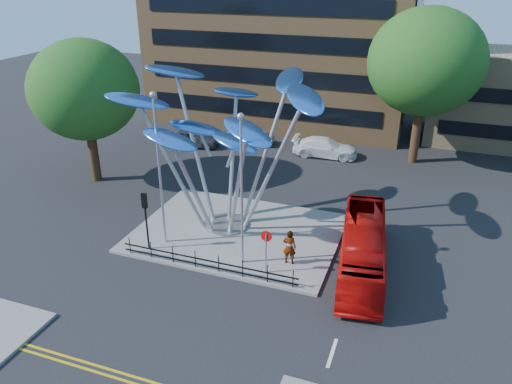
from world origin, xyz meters
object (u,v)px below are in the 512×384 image
at_px(street_lamp_right, 241,178).
at_px(parked_car_mid, 251,136).
at_px(parked_car_left, 193,138).
at_px(no_entry_sign_island, 266,245).
at_px(pedestrian, 289,247).
at_px(tree_right, 426,62).
at_px(leaf_sculpture, 223,119).
at_px(traffic_light_island, 145,210).
at_px(tree_left, 84,90).
at_px(street_lamp_left, 158,158).
at_px(parked_car_right, 325,147).
at_px(red_bus, 363,249).

distance_m(street_lamp_right, parked_car_mid, 20.22).
xyz_separation_m(parked_car_left, parked_car_mid, (4.50, 2.44, -0.10)).
bearing_deg(no_entry_sign_island, parked_car_left, 126.94).
bearing_deg(street_lamp_right, pedestrian, 18.02).
relative_size(tree_right, leaf_sculpture, 0.95).
distance_m(leaf_sculpture, traffic_light_island, 6.65).
height_order(no_entry_sign_island, pedestrian, no_entry_sign_island).
height_order(tree_left, street_lamp_left, tree_left).
height_order(parked_car_left, parked_car_right, parked_car_left).
height_order(street_lamp_left, traffic_light_island, street_lamp_left).
height_order(tree_right, parked_car_mid, tree_right).
height_order(leaf_sculpture, street_lamp_right, leaf_sculpture).
relative_size(red_bus, parked_car_mid, 2.20).
relative_size(red_bus, parked_car_right, 1.71).
distance_m(tree_left, red_bus, 21.97).
xyz_separation_m(tree_left, parked_car_mid, (7.96, 11.62, -6.10)).
height_order(street_lamp_left, parked_car_right, street_lamp_left).
bearing_deg(tree_right, traffic_light_island, -123.69).
relative_size(parked_car_left, parked_car_mid, 1.10).
xyz_separation_m(no_entry_sign_island, red_bus, (4.60, 2.19, -0.53)).
xyz_separation_m(leaf_sculpture, parked_car_left, (-8.47, 12.51, -6.08)).
relative_size(tree_right, parked_car_mid, 2.88).
bearing_deg(parked_car_mid, street_lamp_left, -178.85).
height_order(tree_left, red_bus, tree_left).
xyz_separation_m(tree_left, leaf_sculpture, (11.93, -3.32, 0.08)).
distance_m(street_lamp_left, traffic_light_island, 2.96).
height_order(tree_right, street_lamp_right, tree_right).
xyz_separation_m(tree_left, traffic_light_island, (9.00, -7.50, -4.18)).
distance_m(parked_car_left, parked_car_right, 11.61).
height_order(street_lamp_right, parked_car_mid, street_lamp_right).
xyz_separation_m(no_entry_sign_island, parked_car_left, (-12.54, 16.67, -1.03)).
relative_size(tree_left, street_lamp_left, 1.17).
bearing_deg(tree_right, red_bus, -94.63).
bearing_deg(red_bus, parked_car_right, 102.08).
bearing_deg(traffic_light_island, street_lamp_right, 5.19).
xyz_separation_m(tree_left, red_bus, (20.60, -5.29, -5.51)).
distance_m(street_lamp_left, parked_car_right, 18.68).
bearing_deg(tree_right, street_lamp_right, -111.54).
height_order(parked_car_mid, parked_car_right, parked_car_right).
bearing_deg(traffic_light_island, red_bus, 10.78).
bearing_deg(no_entry_sign_island, parked_car_mid, 112.81).
distance_m(red_bus, pedestrian, 3.83).
relative_size(street_lamp_left, parked_car_mid, 2.10).
bearing_deg(street_lamp_right, traffic_light_island, -174.81).
xyz_separation_m(leaf_sculpture, red_bus, (8.67, -1.97, -5.59)).
relative_size(parked_car_mid, parked_car_right, 0.78).
bearing_deg(tree_right, pedestrian, -105.68).
relative_size(leaf_sculpture, parked_car_right, 2.37).
bearing_deg(street_lamp_left, pedestrian, 2.14).
bearing_deg(street_lamp_right, parked_car_right, 88.51).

